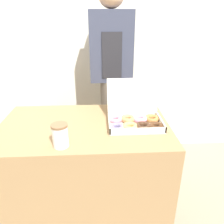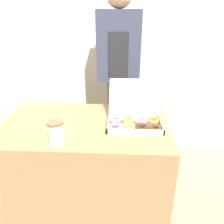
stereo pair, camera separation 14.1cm
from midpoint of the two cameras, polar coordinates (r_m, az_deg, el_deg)
ground_plane at (r=1.91m, az=-8.34°, el=-23.93°), size 14.00×14.00×0.00m
wall_back at (r=2.21m, az=-8.53°, el=20.96°), size 10.00×0.05×2.60m
table at (r=1.65m, az=-9.15°, el=-15.07°), size 1.10×0.68×0.76m
donut_box at (r=1.41m, az=3.14°, el=-1.88°), size 0.36×0.38×0.25m
coffee_cup at (r=1.21m, az=-16.67°, el=-5.95°), size 0.09×0.09×0.13m
person_customer at (r=1.90m, az=-2.33°, el=9.71°), size 0.35×0.21×1.67m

